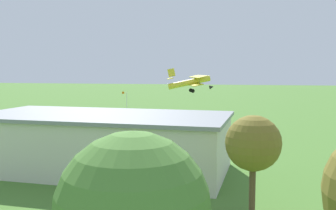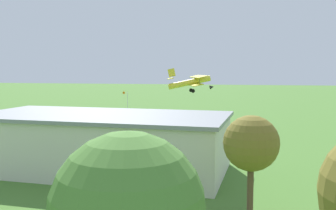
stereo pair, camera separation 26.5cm
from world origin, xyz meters
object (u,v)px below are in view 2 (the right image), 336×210
(hangar, at_px, (102,142))
(person_near_hangar_door, at_px, (94,137))
(car_orange, at_px, (41,138))
(windsock, at_px, (125,94))
(biplane, at_px, (192,82))
(car_blue, at_px, (221,145))
(tree_near_perimeter_road, at_px, (128,210))
(tree_behind_hangar_left, at_px, (251,144))
(person_at_fence_line, at_px, (134,135))
(person_by_parked_cars, at_px, (66,137))
(person_crossing_taxiway, at_px, (105,137))
(person_walking_on_apron, at_px, (233,140))

(hangar, relative_size, person_near_hangar_door, 16.60)
(car_orange, xyz_separation_m, windsock, (0.89, -38.16, 3.74))
(biplane, distance_m, car_blue, 17.87)
(car_blue, distance_m, person_near_hangar_door, 18.30)
(tree_near_perimeter_road, bearing_deg, windsock, -70.97)
(windsock, bearing_deg, biplane, 130.40)
(hangar, height_order, person_near_hangar_door, hangar)
(tree_behind_hangar_left, xyz_separation_m, windsock, (29.29, -59.22, -0.61))
(person_at_fence_line, xyz_separation_m, windsock, (12.78, -33.21, 3.69))
(car_blue, height_order, person_by_parked_cars, car_blue)
(biplane, xyz_separation_m, person_crossing_taxiway, (10.27, 12.62, -7.44))
(hangar, distance_m, person_at_fence_line, 16.50)
(biplane, height_order, person_by_parked_cars, biplane)
(biplane, relative_size, person_at_fence_line, 5.16)
(person_near_hangar_door, xyz_separation_m, tree_behind_hangar_left, (-21.81, 23.82, 4.42))
(hangar, bearing_deg, biplane, -100.45)
(person_walking_on_apron, bearing_deg, hangar, 50.76)
(hangar, xyz_separation_m, car_blue, (-11.09, -11.59, -2.01))
(car_blue, bearing_deg, biplane, -67.72)
(car_orange, bearing_deg, person_by_parked_cars, -145.08)
(car_blue, height_order, person_walking_on_apron, person_walking_on_apron)
(biplane, height_order, car_orange, biplane)
(person_near_hangar_door, height_order, person_at_fence_line, person_at_fence_line)
(car_orange, distance_m, person_at_fence_line, 12.88)
(car_blue, relative_size, windsock, 0.80)
(car_blue, height_order, person_at_fence_line, person_at_fence_line)
(hangar, relative_size, car_orange, 5.61)
(person_at_fence_line, xyz_separation_m, tree_near_perimeter_road, (-12.09, 38.92, 4.06))
(person_near_hangar_door, distance_m, tree_near_perimeter_road, 40.85)
(person_walking_on_apron, xyz_separation_m, tree_near_perimeter_road, (2.01, 37.78, 4.07))
(person_crossing_taxiway, distance_m, person_walking_on_apron, 17.75)
(person_near_hangar_door, bearing_deg, person_at_fence_line, -157.52)
(biplane, bearing_deg, person_near_hangar_door, 46.46)
(hangar, height_order, tree_behind_hangar_left, tree_behind_hangar_left)
(car_orange, height_order, person_at_fence_line, person_at_fence_line)
(person_crossing_taxiway, relative_size, person_at_fence_line, 0.88)
(biplane, distance_m, person_at_fence_line, 14.34)
(person_at_fence_line, xyz_separation_m, tree_behind_hangar_left, (-16.51, 26.02, 4.29))
(windsock, bearing_deg, person_near_hangar_door, 101.93)
(car_orange, xyz_separation_m, person_walking_on_apron, (-25.99, -3.81, 0.05))
(person_near_hangar_door, xyz_separation_m, person_walking_on_apron, (-19.40, -1.05, 0.11))
(person_at_fence_line, distance_m, tree_near_perimeter_road, 40.95)
(tree_behind_hangar_left, bearing_deg, person_walking_on_apron, -84.47)
(hangar, xyz_separation_m, car_orange, (13.62, -11.34, -2.06))
(car_blue, relative_size, car_orange, 0.91)
(person_crossing_taxiway, bearing_deg, biplane, -129.14)
(hangar, xyz_separation_m, biplane, (-4.92, -26.66, 5.32))
(hangar, xyz_separation_m, person_at_fence_line, (1.73, -16.29, -2.00))
(person_crossing_taxiway, relative_size, person_near_hangar_door, 1.00)
(person_crossing_taxiway, relative_size, person_walking_on_apron, 0.89)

